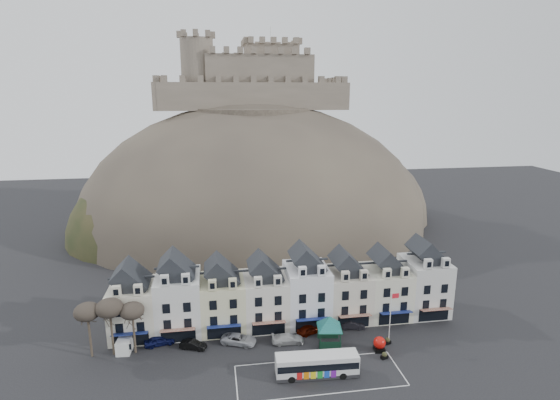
{
  "coord_description": "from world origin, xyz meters",
  "views": [
    {
      "loc": [
        -10.94,
        -48.0,
        36.66
      ],
      "look_at": [
        0.25,
        24.0,
        18.55
      ],
      "focal_mm": 28.0,
      "sensor_mm": 36.0,
      "label": 1
    }
  ],
  "objects_px": {
    "car_navy": "(160,340)",
    "car_white": "(288,339)",
    "white_van": "(126,342)",
    "car_black": "(193,345)",
    "car_charcoal": "(352,325)",
    "bus_shelter": "(330,322)",
    "bus": "(317,364)",
    "flagpole": "(391,315)",
    "car_maroon": "(310,329)",
    "car_silver": "(239,339)",
    "red_buoy": "(379,344)"
  },
  "relations": [
    {
      "from": "red_buoy",
      "to": "car_silver",
      "type": "height_order",
      "value": "red_buoy"
    },
    {
      "from": "white_van",
      "to": "car_silver",
      "type": "relative_size",
      "value": 0.88
    },
    {
      "from": "car_black",
      "to": "red_buoy",
      "type": "bearing_deg",
      "value": -79.84
    },
    {
      "from": "car_white",
      "to": "flagpole",
      "type": "bearing_deg",
      "value": -98.74
    },
    {
      "from": "flagpole",
      "to": "car_maroon",
      "type": "bearing_deg",
      "value": 156.73
    },
    {
      "from": "bus_shelter",
      "to": "car_black",
      "type": "xyz_separation_m",
      "value": [
        -20.05,
        1.75,
        -2.88
      ]
    },
    {
      "from": "bus",
      "to": "car_charcoal",
      "type": "bearing_deg",
      "value": 54.84
    },
    {
      "from": "car_navy",
      "to": "car_black",
      "type": "distance_m",
      "value": 5.31
    },
    {
      "from": "car_black",
      "to": "bus_shelter",
      "type": "bearing_deg",
      "value": -74.93
    },
    {
      "from": "car_charcoal",
      "to": "car_black",
      "type": "bearing_deg",
      "value": 102.73
    },
    {
      "from": "car_silver",
      "to": "car_maroon",
      "type": "height_order",
      "value": "car_silver"
    },
    {
      "from": "bus",
      "to": "car_navy",
      "type": "height_order",
      "value": "bus"
    },
    {
      "from": "car_black",
      "to": "car_charcoal",
      "type": "relative_size",
      "value": 0.98
    },
    {
      "from": "car_navy",
      "to": "car_silver",
      "type": "bearing_deg",
      "value": -109.36
    },
    {
      "from": "bus_shelter",
      "to": "car_navy",
      "type": "bearing_deg",
      "value": -179.62
    },
    {
      "from": "red_buoy",
      "to": "car_maroon",
      "type": "relative_size",
      "value": 0.53
    },
    {
      "from": "red_buoy",
      "to": "car_black",
      "type": "xyz_separation_m",
      "value": [
        -26.79,
        4.67,
        -0.48
      ]
    },
    {
      "from": "white_van",
      "to": "car_black",
      "type": "relative_size",
      "value": 1.17
    },
    {
      "from": "bus",
      "to": "white_van",
      "type": "xyz_separation_m",
      "value": [
        -26.17,
        10.45,
        -0.7
      ]
    },
    {
      "from": "flagpole",
      "to": "car_charcoal",
      "type": "relative_size",
      "value": 2.12
    },
    {
      "from": "flagpole",
      "to": "car_navy",
      "type": "bearing_deg",
      "value": 171.39
    },
    {
      "from": "car_navy",
      "to": "car_white",
      "type": "bearing_deg",
      "value": -109.49
    },
    {
      "from": "bus_shelter",
      "to": "car_black",
      "type": "distance_m",
      "value": 20.33
    },
    {
      "from": "bus",
      "to": "flagpole",
      "type": "xyz_separation_m",
      "value": [
        12.43,
        5.54,
        3.12
      ]
    },
    {
      "from": "car_maroon",
      "to": "car_black",
      "type": "bearing_deg",
      "value": 74.12
    },
    {
      "from": "white_van",
      "to": "car_navy",
      "type": "relative_size",
      "value": 1.02
    },
    {
      "from": "car_black",
      "to": "flagpole",
      "type": "bearing_deg",
      "value": -76.42
    },
    {
      "from": "car_black",
      "to": "car_white",
      "type": "height_order",
      "value": "car_white"
    },
    {
      "from": "white_van",
      "to": "car_navy",
      "type": "bearing_deg",
      "value": 7.55
    },
    {
      "from": "car_black",
      "to": "car_maroon",
      "type": "relative_size",
      "value": 0.94
    },
    {
      "from": "bus_shelter",
      "to": "car_charcoal",
      "type": "bearing_deg",
      "value": 45.69
    },
    {
      "from": "red_buoy",
      "to": "car_white",
      "type": "relative_size",
      "value": 0.45
    },
    {
      "from": "car_black",
      "to": "car_maroon",
      "type": "height_order",
      "value": "car_maroon"
    },
    {
      "from": "car_navy",
      "to": "white_van",
      "type": "bearing_deg",
      "value": 80.75
    },
    {
      "from": "car_navy",
      "to": "car_white",
      "type": "xyz_separation_m",
      "value": [
        18.98,
        -2.5,
        -0.06
      ]
    },
    {
      "from": "car_maroon",
      "to": "flagpole",
      "type": "bearing_deg",
      "value": -133.88
    },
    {
      "from": "flagpole",
      "to": "white_van",
      "type": "bearing_deg",
      "value": 172.76
    },
    {
      "from": "white_van",
      "to": "car_charcoal",
      "type": "bearing_deg",
      "value": 5.18
    },
    {
      "from": "car_maroon",
      "to": "car_navy",
      "type": "bearing_deg",
      "value": 68.44
    },
    {
      "from": "car_navy",
      "to": "car_silver",
      "type": "distance_m",
      "value": 11.78
    },
    {
      "from": "bus_shelter",
      "to": "bus",
      "type": "bearing_deg",
      "value": -108.29
    },
    {
      "from": "car_charcoal",
      "to": "car_navy",
      "type": "bearing_deg",
      "value": 98.46
    },
    {
      "from": "car_white",
      "to": "car_maroon",
      "type": "relative_size",
      "value": 1.16
    },
    {
      "from": "bus",
      "to": "car_charcoal",
      "type": "xyz_separation_m",
      "value": [
        8.34,
        10.67,
        -1.05
      ]
    },
    {
      "from": "car_charcoal",
      "to": "car_silver",
      "type": "bearing_deg",
      "value": 103.23
    },
    {
      "from": "bus",
      "to": "bus_shelter",
      "type": "height_order",
      "value": "bus_shelter"
    },
    {
      "from": "car_navy",
      "to": "car_silver",
      "type": "xyz_separation_m",
      "value": [
        11.68,
        -1.51,
        -0.03
      ]
    },
    {
      "from": "flagpole",
      "to": "car_charcoal",
      "type": "height_order",
      "value": "flagpole"
    },
    {
      "from": "flagpole",
      "to": "white_van",
      "type": "xyz_separation_m",
      "value": [
        -38.6,
        4.9,
        -3.82
      ]
    },
    {
      "from": "white_van",
      "to": "car_charcoal",
      "type": "distance_m",
      "value": 34.5
    }
  ]
}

